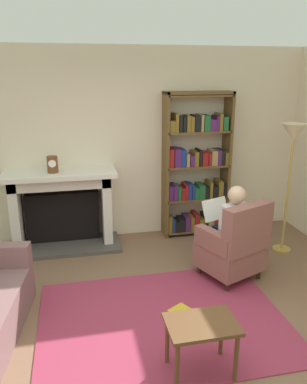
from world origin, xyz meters
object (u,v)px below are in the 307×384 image
at_px(mantel_clock, 52,164).
at_px(seated_reader, 228,227).
at_px(armchair_reading, 235,246).
at_px(fireplace, 62,206).
at_px(side_table, 201,331).
at_px(bookshelf, 196,168).
at_px(floor_lamp, 293,144).

distance_m(mantel_clock, seated_reader, 2.38).
height_order(mantel_clock, armchair_reading, mantel_clock).
relative_size(fireplace, side_table, 2.73).
distance_m(bookshelf, side_table, 2.95).
xyz_separation_m(armchair_reading, floor_lamp, (0.97, 0.57, 1.05)).
bearing_deg(seated_reader, armchair_reading, 90.00).
bearing_deg(armchair_reading, side_table, 35.29).
xyz_separation_m(fireplace, bookshelf, (1.94, 0.03, 0.44)).
xyz_separation_m(bookshelf, side_table, (-0.84, -2.76, -0.62)).
bearing_deg(seated_reader, side_table, 38.58).
distance_m(fireplace, seated_reader, 2.30).
xyz_separation_m(bookshelf, seated_reader, (-0.02, -1.31, -0.39)).
xyz_separation_m(mantel_clock, bookshelf, (2.02, 0.14, -0.18)).
relative_size(fireplace, floor_lamp, 0.88).
bearing_deg(fireplace, mantel_clock, -127.72).
distance_m(bookshelf, armchair_reading, 1.53).
bearing_deg(floor_lamp, fireplace, 164.42).
relative_size(bookshelf, armchair_reading, 2.16).
bearing_deg(armchair_reading, floor_lamp, -171.72).
bearing_deg(floor_lamp, bookshelf, 139.27).
bearing_deg(floor_lamp, side_table, -133.70).
xyz_separation_m(side_table, floor_lamp, (1.83, 1.91, 1.08)).
relative_size(side_table, floor_lamp, 0.32).
relative_size(bookshelf, seated_reader, 1.84).
distance_m(side_table, floor_lamp, 2.86).
height_order(armchair_reading, side_table, armchair_reading).
distance_m(fireplace, mantel_clock, 0.63).
bearing_deg(mantel_clock, floor_lamp, -13.36).
relative_size(armchair_reading, seated_reader, 0.85).
bearing_deg(bookshelf, side_table, -106.96).
bearing_deg(fireplace, seated_reader, -33.60).
height_order(mantel_clock, seated_reader, mantel_clock).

